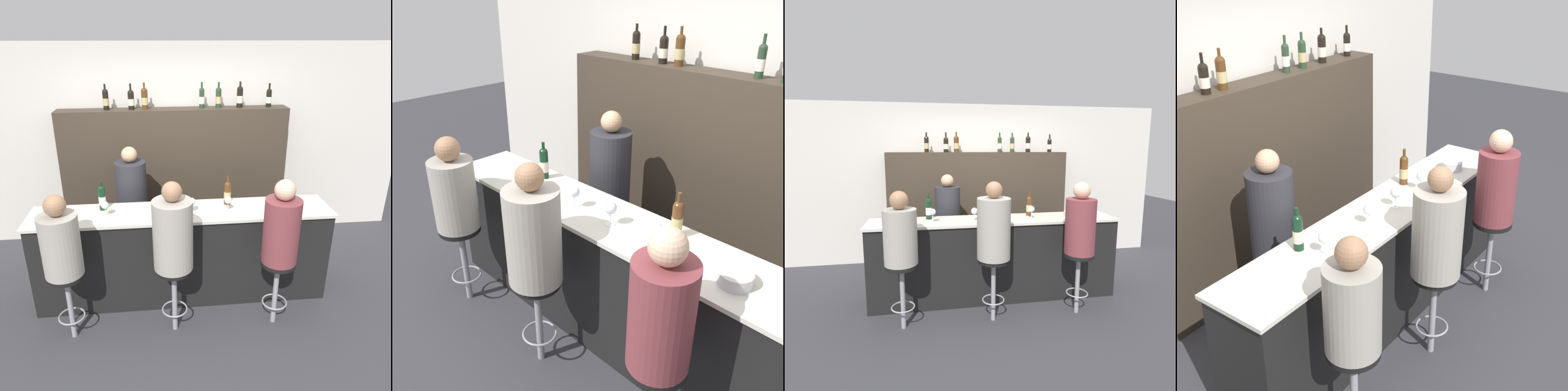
{
  "view_description": "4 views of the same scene",
  "coord_description": "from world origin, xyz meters",
  "views": [
    {
      "loc": [
        -0.24,
        -3.24,
        2.66
      ],
      "look_at": [
        0.14,
        0.34,
        1.14
      ],
      "focal_mm": 35.0,
      "sensor_mm": 36.0,
      "label": 1
    },
    {
      "loc": [
        1.74,
        -1.7,
        2.5
      ],
      "look_at": [
        -0.14,
        0.21,
        1.14
      ],
      "focal_mm": 40.0,
      "sensor_mm": 36.0,
      "label": 2
    },
    {
      "loc": [
        -0.78,
        -3.36,
        1.87
      ],
      "look_at": [
        -0.18,
        0.24,
        1.31
      ],
      "focal_mm": 28.0,
      "sensor_mm": 36.0,
      "label": 3
    },
    {
      "loc": [
        -3.04,
        -1.83,
        2.92
      ],
      "look_at": [
        -0.24,
        0.18,
        1.25
      ],
      "focal_mm": 50.0,
      "sensor_mm": 36.0,
      "label": 4
    }
  ],
  "objects": [
    {
      "name": "guest_seated_left",
      "position": [
        -1.09,
        -0.29,
        1.03
      ],
      "size": [
        0.34,
        0.34,
        0.75
      ],
      "color": "gray",
      "rests_on": "bar_stool_left"
    },
    {
      "name": "wine_glass_3",
      "position": [
        0.46,
        0.2,
        1.13
      ],
      "size": [
        0.08,
        0.08,
        0.16
      ],
      "color": "silver",
      "rests_on": "bar_counter"
    },
    {
      "name": "wine_bottle_backbar_1",
      "position": [
        -0.52,
        1.52,
        1.94
      ],
      "size": [
        0.08,
        0.08,
        0.31
      ],
      "color": "black",
      "rests_on": "back_bar_cabinet"
    },
    {
      "name": "back_bar_cabinet",
      "position": [
        0.0,
        1.52,
        0.91
      ],
      "size": [
        2.88,
        0.28,
        1.82
      ],
      "color": "#382D23",
      "rests_on": "ground_plane"
    },
    {
      "name": "bar_stool_right",
      "position": [
        0.86,
        -0.29,
        0.54
      ],
      "size": [
        0.33,
        0.33,
        0.71
      ],
      "color": "gray",
      "rests_on": "ground_plane"
    },
    {
      "name": "wine_bottle_counter_1",
      "position": [
        0.48,
        0.38,
        1.14
      ],
      "size": [
        0.07,
        0.07,
        0.31
      ],
      "color": "#4C2D14",
      "rests_on": "bar_counter"
    },
    {
      "name": "wine_bottle_backbar_3",
      "position": [
        0.35,
        1.52,
        1.95
      ],
      "size": [
        0.07,
        0.07,
        0.31
      ],
      "color": "#233823",
      "rests_on": "back_bar_cabinet"
    },
    {
      "name": "bar_counter",
      "position": [
        0.0,
        0.25,
        0.51
      ],
      "size": [
        3.07,
        0.54,
        1.01
      ],
      "color": "black",
      "rests_on": "ground_plane"
    },
    {
      "name": "wine_glass_1",
      "position": [
        -0.26,
        0.2,
        1.13
      ],
      "size": [
        0.08,
        0.08,
        0.16
      ],
      "color": "silver",
      "rests_on": "bar_counter"
    },
    {
      "name": "guest_seated_middle",
      "position": [
        -0.12,
        -0.29,
        1.06
      ],
      "size": [
        0.36,
        0.36,
        0.83
      ],
      "color": "gray",
      "rests_on": "bar_stool_middle"
    },
    {
      "name": "guest_seated_right",
      "position": [
        0.86,
        -0.29,
        1.06
      ],
      "size": [
        0.33,
        0.33,
        0.81
      ],
      "color": "brown",
      "rests_on": "bar_stool_right"
    },
    {
      "name": "bar_stool_left",
      "position": [
        -1.09,
        -0.29,
        0.54
      ],
      "size": [
        0.33,
        0.33,
        0.71
      ],
      "color": "gray",
      "rests_on": "ground_plane"
    },
    {
      "name": "wine_bottle_backbar_2",
      "position": [
        -0.35,
        1.52,
        1.95
      ],
      "size": [
        0.08,
        0.08,
        0.32
      ],
      "color": "#4C2D14",
      "rests_on": "back_bar_cabinet"
    },
    {
      "name": "wine_glass_2",
      "position": [
        0.09,
        0.2,
        1.13
      ],
      "size": [
        0.08,
        0.08,
        0.16
      ],
      "color": "silver",
      "rests_on": "bar_counter"
    },
    {
      "name": "metal_bowl",
      "position": [
        0.99,
        0.2,
        1.05
      ],
      "size": [
        0.19,
        0.19,
        0.08
      ],
      "color": "#B7B7BC",
      "rests_on": "bar_counter"
    },
    {
      "name": "ground_plane",
      "position": [
        0.0,
        0.0,
        0.0
      ],
      "size": [
        16.0,
        16.0,
        0.0
      ],
      "primitive_type": "plane",
      "color": "#333338"
    },
    {
      "name": "bar_stool_middle",
      "position": [
        -0.12,
        -0.29,
        0.54
      ],
      "size": [
        0.33,
        0.33,
        0.71
      ],
      "color": "gray",
      "rests_on": "ground_plane"
    },
    {
      "name": "wine_glass_0",
      "position": [
        -0.76,
        0.2,
        1.13
      ],
      "size": [
        0.07,
        0.07,
        0.16
      ],
      "color": "silver",
      "rests_on": "bar_counter"
    },
    {
      "name": "wine_bottle_counter_0",
      "position": [
        -0.8,
        0.38,
        1.15
      ],
      "size": [
        0.07,
        0.07,
        0.31
      ],
      "color": "black",
      "rests_on": "bar_counter"
    },
    {
      "name": "bartender",
      "position": [
        -0.54,
        0.89,
        0.7
      ],
      "size": [
        0.35,
        0.35,
        1.52
      ],
      "color": "#28282D",
      "rests_on": "ground_plane"
    },
    {
      "name": "wine_bottle_backbar_0",
      "position": [
        -0.82,
        1.52,
        1.95
      ],
      "size": [
        0.07,
        0.07,
        0.31
      ],
      "color": "black",
      "rests_on": "back_bar_cabinet"
    },
    {
      "name": "wall_back",
      "position": [
        0.0,
        1.74,
        1.3
      ],
      "size": [
        6.4,
        0.05,
        2.6
      ],
      "color": "beige",
      "rests_on": "ground_plane"
    }
  ]
}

